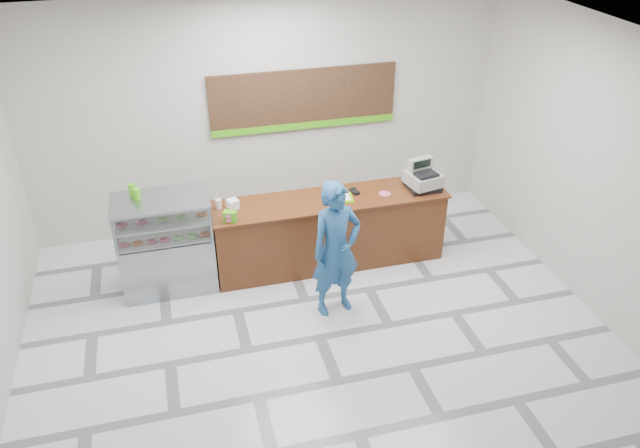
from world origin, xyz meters
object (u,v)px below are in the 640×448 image
object	(u,v)px
display_case	(166,243)
serving_tray	(338,198)
cash_register	(423,178)
customer	(336,249)
sales_counter	(329,231)

from	to	relation	value
display_case	serving_tray	world-z (taller)	display_case
cash_register	serving_tray	size ratio (longest dim) A/B	1.18
customer	serving_tray	bearing A→B (deg)	60.54
serving_tray	display_case	bearing A→B (deg)	-172.54
serving_tray	sales_counter	bearing A→B (deg)	171.70
sales_counter	customer	bearing A→B (deg)	-101.31
display_case	customer	world-z (taller)	customer
display_case	customer	bearing A→B (deg)	-27.40
sales_counter	serving_tray	distance (m)	0.54
sales_counter	display_case	size ratio (longest dim) A/B	2.45
display_case	cash_register	xyz separation A→B (m)	(3.56, -0.03, 0.50)
serving_tray	customer	distance (m)	1.07
display_case	cash_register	size ratio (longest dim) A/B	2.57
display_case	cash_register	distance (m)	3.59
sales_counter	cash_register	world-z (taller)	cash_register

